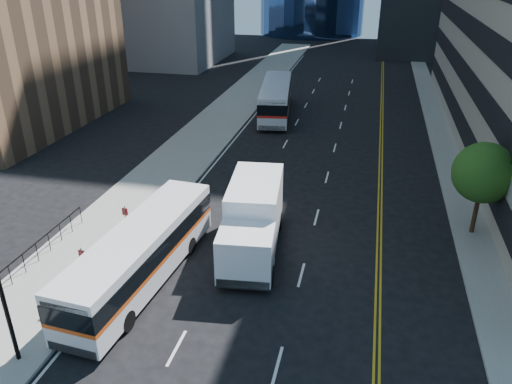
# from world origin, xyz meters

# --- Properties ---
(ground) EXTENTS (160.00, 160.00, 0.00)m
(ground) POSITION_xyz_m (0.00, 0.00, 0.00)
(ground) COLOR black
(ground) RESTS_ON ground
(sidewalk_west) EXTENTS (5.00, 90.00, 0.15)m
(sidewalk_west) POSITION_xyz_m (-10.50, 25.00, 0.07)
(sidewalk_west) COLOR gray
(sidewalk_west) RESTS_ON ground
(sidewalk_east) EXTENTS (2.00, 90.00, 0.15)m
(sidewalk_east) POSITION_xyz_m (9.00, 25.00, 0.07)
(sidewalk_east) COLOR gray
(sidewalk_east) RESTS_ON ground
(street_tree) EXTENTS (3.20, 3.20, 5.10)m
(street_tree) POSITION_xyz_m (9.00, 8.00, 3.64)
(street_tree) COLOR #332114
(street_tree) RESTS_ON sidewalk_east
(lamp_post) EXTENTS (0.28, 0.28, 4.56)m
(lamp_post) POSITION_xyz_m (-9.00, -6.00, 2.72)
(lamp_post) COLOR black
(lamp_post) RESTS_ON sidewalk_west
(bus_front) EXTENTS (3.19, 10.92, 2.78)m
(bus_front) POSITION_xyz_m (-6.60, -0.16, 1.52)
(bus_front) COLOR silver
(bus_front) RESTS_ON ground
(bus_rear) EXTENTS (4.14, 11.94, 3.02)m
(bus_rear) POSITION_xyz_m (-5.87, 27.92, 1.65)
(bus_rear) COLOR silver
(bus_rear) RESTS_ON ground
(box_truck) EXTENTS (3.33, 7.57, 3.51)m
(box_truck) POSITION_xyz_m (-2.26, 3.57, 1.85)
(box_truck) COLOR white
(box_truck) RESTS_ON ground
(trash_can) EXTENTS (0.88, 0.88, 0.99)m
(trash_can) POSITION_xyz_m (-8.90, -1.24, 0.65)
(trash_can) COLOR black
(trash_can) RESTS_ON sidewalk_west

